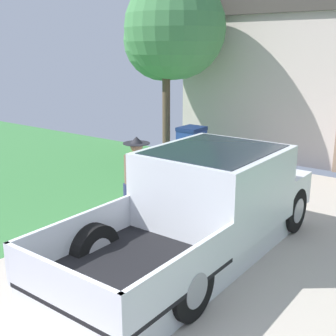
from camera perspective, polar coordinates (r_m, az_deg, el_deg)
The scene contains 5 objects.
pickup_truck at distance 6.97m, azimuth 5.20°, elevation -4.96°, with size 2.04×5.10×1.64m.
person_with_hat at distance 7.55m, azimuth -4.06°, elevation -1.57°, with size 0.46×0.46×1.73m.
handbag at distance 7.76m, azimuth -6.21°, elevation -7.61°, with size 0.38×0.14×0.45m.
neighbor_tree at distance 12.60m, azimuth 0.35°, elevation 17.30°, with size 3.18×2.87×5.08m.
wheeled_trash_bin at distance 12.02m, azimuth 3.09°, elevation 3.05°, with size 0.60×0.72×1.09m.
Camera 1 is at (3.18, -1.96, 3.17)m, focal length 46.45 mm.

